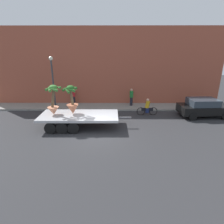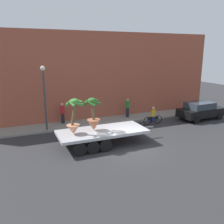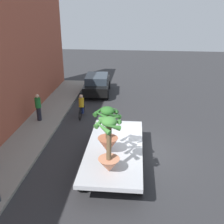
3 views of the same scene
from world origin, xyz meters
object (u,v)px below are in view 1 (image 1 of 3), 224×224
Objects in this scene: flatbed_trailer at (76,117)px; street_lamp at (53,76)px; potted_palm_rear at (72,102)px; parked_car at (204,107)px; potted_palm_middle at (53,101)px; cyclist at (147,108)px; pedestrian_far_left at (74,96)px; pedestrian_near_gate at (131,97)px.

street_lamp is (-2.77, 4.07, 2.46)m from flatbed_trailer.
potted_palm_rear is 0.49× the size of parked_car.
potted_palm_middle reaches higher than parked_car.
flatbed_trailer is 6.39m from cyclist.
flatbed_trailer is 5.50m from street_lamp.
flatbed_trailer is at bearing -76.80° from pedestrian_far_left.
street_lamp is at bearing -138.39° from pedestrian_far_left.
street_lamp reaches higher than flatbed_trailer.
cyclist is 0.38× the size of street_lamp.
pedestrian_near_gate is (-1.20, 2.45, 0.37)m from cyclist.
potted_palm_middle reaches higher than flatbed_trailer.
flatbed_trailer is 10.88m from parked_car.
pedestrian_near_gate reaches higher than parked_car.
cyclist is at bearing -63.95° from pedestrian_near_gate.
potted_palm_rear is 4.76m from street_lamp.
flatbed_trailer is 5.55m from pedestrian_far_left.
flatbed_trailer is 1.16m from potted_palm_rear.
pedestrian_near_gate reaches higher than flatbed_trailer.
potted_palm_rear is 6.96m from pedestrian_near_gate.
potted_palm_rear is (-0.28, 0.24, 1.10)m from flatbed_trailer.
potted_palm_middle is 12.47m from parked_car.
flatbed_trailer is 3.97× the size of pedestrian_near_gate.
potted_palm_rear is at bearing -168.89° from parked_car.
potted_palm_middle is 7.95m from cyclist.
pedestrian_far_left is 0.35× the size of street_lamp.
pedestrian_near_gate is 7.75m from street_lamp.
street_lamp is at bearing 124.20° from flatbed_trailer.
potted_palm_middle reaches higher than potted_palm_rear.
street_lamp is at bearing 122.97° from potted_palm_rear.
cyclist is 9.04m from street_lamp.
street_lamp reaches higher than potted_palm_middle.
street_lamp reaches higher than pedestrian_near_gate.
cyclist reaches higher than flatbed_trailer.
parked_car is at bearing -24.56° from pedestrian_near_gate.
pedestrian_near_gate is at bearing -2.67° from pedestrian_far_left.
potted_palm_middle is 0.46× the size of street_lamp.
potted_palm_rear is at bearing 139.55° from flatbed_trailer.
pedestrian_near_gate is at bearing 39.37° from potted_palm_middle.
pedestrian_far_left is (0.32, 5.35, -0.94)m from potted_palm_middle.
potted_palm_middle is at bearing 178.17° from flatbed_trailer.
potted_palm_middle is at bearing -171.75° from potted_palm_rear.
potted_palm_rear is at bearing 8.25° from potted_palm_middle.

